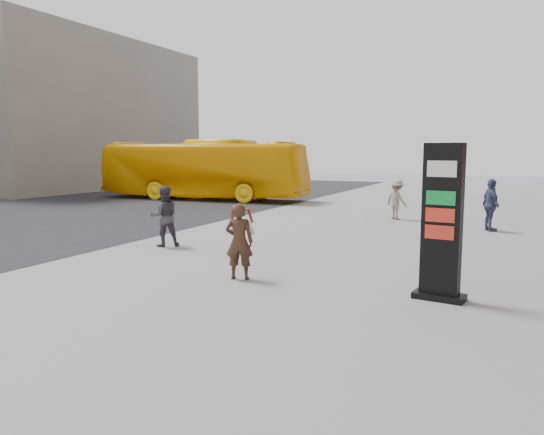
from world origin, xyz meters
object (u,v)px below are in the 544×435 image
at_px(woman, 239,240).
at_px(bus, 203,170).
at_px(pedestrian_b, 397,200).
at_px(info_pylon, 442,223).
at_px(pedestrian_c, 491,205).
at_px(pedestrian_a, 164,216).

xyz_separation_m(woman, bus, (-10.04, 14.76, 0.78)).
relative_size(bus, pedestrian_b, 7.54).
distance_m(info_pylon, woman, 3.86).
bearing_deg(pedestrian_c, pedestrian_b, 35.84).
xyz_separation_m(pedestrian_a, pedestrian_b, (4.51, 8.22, -0.07)).
xyz_separation_m(info_pylon, bus, (-13.85, 14.63, 0.22)).
bearing_deg(pedestrian_b, pedestrian_c, -172.62).
bearing_deg(info_pylon, pedestrian_c, 94.61).
bearing_deg(woman, info_pylon, 165.33).
bearing_deg(pedestrian_c, info_pylon, 149.96).
distance_m(pedestrian_b, pedestrian_c, 3.71).
bearing_deg(info_pylon, bus, 140.98).
bearing_deg(bus, pedestrian_a, -155.37).
bearing_deg(woman, bus, -72.46).
bearing_deg(pedestrian_c, pedestrian_a, 102.77).
xyz_separation_m(woman, pedestrian_c, (4.27, 8.94, 0.05)).
height_order(woman, pedestrian_c, pedestrian_c).
relative_size(info_pylon, woman, 1.76).
bearing_deg(woman, pedestrian_a, -50.84).
distance_m(info_pylon, pedestrian_a, 7.72).
xyz_separation_m(bus, pedestrian_c, (14.30, -5.83, -0.72)).
xyz_separation_m(bus, pedestrian_a, (6.49, -12.36, -0.74)).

